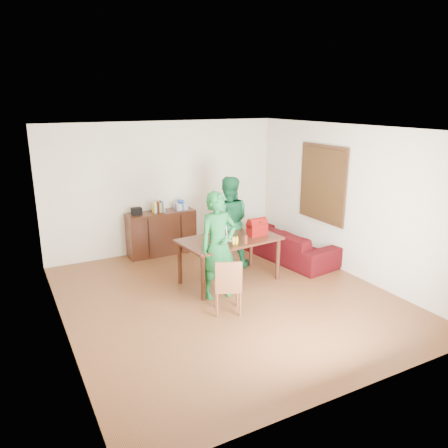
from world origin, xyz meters
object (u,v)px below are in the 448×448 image
chair (228,297)px  bottle (246,239)px  sofa (287,243)px  laptop (222,238)px  person_far (228,222)px  table (229,244)px  person_near (218,246)px  red_bag (257,228)px

chair → bottle: (0.68, 0.63, 0.63)m
chair → sofa: size_ratio=0.40×
laptop → bottle: size_ratio=1.88×
person_far → sofa: bearing=-164.6°
table → person_near: 0.66m
person_far → laptop: person_far is taller
chair → person_near: 0.85m
red_bag → person_near: bearing=-161.8°
chair → laptop: bearing=89.7°
chair → bottle: bottle is taller
chair → red_bag: red_bag is taller
table → chair: (-0.58, -1.02, -0.44)m
chair → red_bag: size_ratio=2.58×
person_near → bottle: size_ratio=10.15×
person_far → red_bag: (0.17, -0.77, 0.05)m
bottle → person_near: bearing=-173.0°
person_near → sofa: bearing=24.6°
person_near → sofa: person_near is taller
bottle → sofa: bearing=30.4°
laptop → sofa: 1.93m
chair → table: bearing=82.6°
person_near → red_bag: 1.04m
chair → person_far: person_far is taller
person_far → red_bag: person_far is taller
chair → person_near: size_ratio=0.50×
person_far → sofa: (1.25, -0.20, -0.56)m
sofa → person_near: bearing=107.1°
person_near → bottle: person_near is taller
person_near → laptop: 0.49m
person_near → red_bag: (0.97, 0.38, 0.05)m
laptop → bottle: bearing=-43.7°
sofa → red_bag: bearing=109.8°
laptop → red_bag: bearing=5.5°
laptop → red_bag: (0.70, -0.02, 0.08)m
person_near → sofa: 2.33m
laptop → red_bag: 0.70m
person_far → chair: bearing=86.1°
table → bottle: (0.10, -0.38, 0.19)m
person_near → sofa: size_ratio=0.81×
table → bottle: 0.44m
table → red_bag: red_bag is taller
laptop → sofa: (1.78, 0.54, -0.52)m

